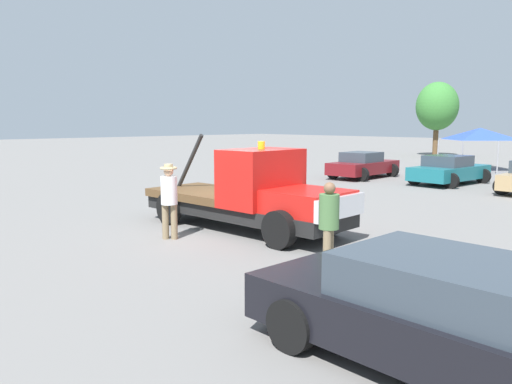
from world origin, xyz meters
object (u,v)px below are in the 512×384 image
object	(u,v)px
foreground_car	(457,320)
parked_car_teal	(449,170)
person_at_hood	(169,195)
parked_car_maroon	(363,165)
person_near_truck	(329,220)
tow_truck	(253,196)
canopy_tent_blue	(480,134)
tree_left	(437,106)

from	to	relation	value
foreground_car	parked_car_teal	size ratio (longest dim) A/B	1.14
person_at_hood	parked_car_maroon	size ratio (longest dim) A/B	0.42
parked_car_maroon	person_near_truck	bearing A→B (deg)	-150.58
parked_car_maroon	tow_truck	bearing A→B (deg)	-160.08
canopy_tent_blue	parked_car_maroon	bearing A→B (deg)	-105.46
tree_left	foreground_car	bearing A→B (deg)	-63.59
person_at_hood	tree_left	distance (m)	35.42
tree_left	person_near_truck	bearing A→B (deg)	-66.95
foreground_car	parked_car_maroon	xyz separation A→B (m)	(-12.23, 16.50, -0.00)
tow_truck	parked_car_maroon	world-z (taller)	tow_truck
person_near_truck	canopy_tent_blue	bearing A→B (deg)	-98.56
parked_car_maroon	canopy_tent_blue	bearing A→B (deg)	-17.54
parked_car_teal	tree_left	xyz separation A→B (m)	(-9.64, 18.31, 3.53)
person_at_hood	tow_truck	bearing A→B (deg)	-60.84
foreground_car	person_at_hood	distance (m)	7.95
person_near_truck	person_at_hood	world-z (taller)	person_at_hood
foreground_car	person_near_truck	distance (m)	4.05
tow_truck	person_at_hood	xyz separation A→B (m)	(-0.76, -2.09, 0.16)
tree_left	parked_car_maroon	bearing A→B (deg)	-74.18
tow_truck	tree_left	distance (m)	33.67
parked_car_teal	tree_left	distance (m)	20.99
parked_car_teal	canopy_tent_blue	distance (m)	8.41
canopy_tent_blue	tow_truck	bearing A→B (deg)	-82.57
foreground_car	parked_car_teal	bearing A→B (deg)	115.59
foreground_car	parked_car_maroon	world-z (taller)	same
person_at_hood	parked_car_teal	size ratio (longest dim) A/B	0.41
tow_truck	person_near_truck	size ratio (longest dim) A/B	3.62
foreground_car	person_near_truck	bearing A→B (deg)	148.71
foreground_car	parked_car_maroon	distance (m)	20.54
foreground_car	person_near_truck	xyz separation A→B (m)	(-3.42, 2.14, 0.35)
person_near_truck	parked_car_maroon	size ratio (longest dim) A/B	0.39
foreground_car	parked_car_teal	xyz separation A→B (m)	(-7.95, 17.11, -0.00)
tow_truck	person_at_hood	world-z (taller)	tow_truck
person_near_truck	canopy_tent_blue	size ratio (longest dim) A/B	0.49
foreground_car	person_at_hood	bearing A→B (deg)	169.60
tow_truck	parked_car_teal	world-z (taller)	tow_truck
person_at_hood	parked_car_maroon	world-z (taller)	person_at_hood
person_at_hood	tree_left	world-z (taller)	tree_left
canopy_tent_blue	person_at_hood	bearing A→B (deg)	-85.05
person_at_hood	parked_car_teal	xyz separation A→B (m)	(-0.16, 15.58, -0.44)
person_near_truck	person_at_hood	distance (m)	4.41
parked_car_maroon	tree_left	distance (m)	19.98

